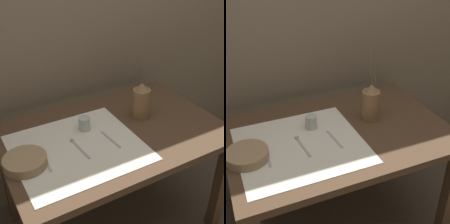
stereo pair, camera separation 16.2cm
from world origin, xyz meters
TOP-DOWN VIEW (x-y plane):
  - ground_plane at (0.00, 0.00)m, footprint 12.00×12.00m
  - stone_wall_back at (0.00, 0.51)m, footprint 7.00×0.06m
  - wooden_table at (0.00, 0.00)m, footprint 1.19×0.81m
  - linen_cloth at (-0.23, -0.04)m, footprint 0.62×0.58m
  - pitcher_with_flowers at (0.22, 0.05)m, footprint 0.10×0.10m
  - wooden_bowl at (-0.49, -0.05)m, footprint 0.20×0.20m
  - glass_tumbler_near at (-0.13, 0.09)m, footprint 0.06×0.06m
  - knife_center at (-0.40, -0.07)m, footprint 0.02×0.17m
  - spoon_inner at (-0.23, -0.01)m, footprint 0.03×0.18m
  - fork_outer at (-0.05, -0.07)m, footprint 0.03×0.17m

SIDE VIEW (x-z plane):
  - ground_plane at x=0.00m, z-range 0.00..0.00m
  - wooden_table at x=0.00m, z-range 0.26..0.97m
  - linen_cloth at x=-0.23m, z-range 0.70..0.71m
  - knife_center at x=-0.40m, z-range 0.71..0.71m
  - fork_outer at x=-0.05m, z-range 0.71..0.71m
  - spoon_inner at x=-0.23m, z-range 0.70..0.72m
  - wooden_bowl at x=-0.49m, z-range 0.70..0.75m
  - glass_tumbler_near at x=-0.13m, z-range 0.71..0.78m
  - pitcher_with_flowers at x=0.22m, z-range 0.60..1.01m
  - stone_wall_back at x=0.00m, z-range 0.00..2.40m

